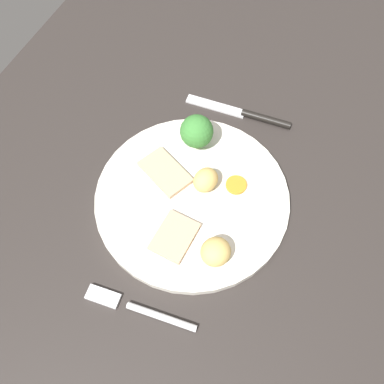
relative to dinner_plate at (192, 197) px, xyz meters
The scene contains 10 objects.
dining_table 2.60cm from the dinner_plate, 85.71° to the left, with size 120.00×84.00×3.60cm, color #2B2623.
dinner_plate is the anchor object (origin of this frame).
meat_slice_main 5.69cm from the dinner_plate, 68.68° to the left, with size 8.02×4.68×0.80cm, color tan.
meat_slice_under 7.25cm from the dinner_plate, behind, with size 6.56×4.95×0.80cm, color tan.
roast_potato_left 3.53cm from the dinner_plate, 29.17° to the right, with size 4.07×3.41×3.44cm, color #D8B260.
roast_potato_right 10.24cm from the dinner_plate, 139.91° to the right, with size 4.19×4.01×3.45cm, color #D8B260.
carrot_coin_front 6.88cm from the dinner_plate, 54.54° to the right, with size 3.15×3.15×0.51cm, color orange.
broccoli_floret 10.07cm from the dinner_plate, 17.26° to the left, with size 5.15×5.15×6.05cm.
fork 17.71cm from the dinner_plate, behind, with size 2.32×15.31×0.90cm.
knife 18.82cm from the dinner_plate, ahead, with size 1.90×18.52×1.20cm.
Camera 1 is at (-24.97, -10.64, 54.69)cm, focal length 35.64 mm.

